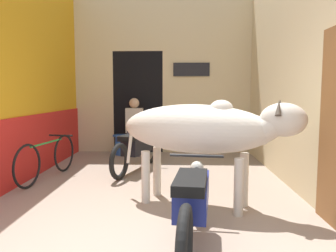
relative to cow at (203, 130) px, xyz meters
The scene contains 9 objects.
wall_left_shopfront 3.11m from the cow, 160.61° to the left, with size 0.25×5.37×3.71m.
wall_back_with_doorway 4.12m from the cow, 103.19° to the left, with size 4.10×0.93×3.71m.
wall_right_with_door 1.94m from the cow, 33.43° to the left, with size 0.22×5.37×3.71m.
cow is the anchor object (origin of this frame).
motorcycle_near 1.21m from the cow, 98.65° to the right, with size 0.58×2.06×0.74m.
motorcycle_far 2.17m from the cow, 120.16° to the left, with size 0.77×1.89×0.73m.
bicycle 2.78m from the cow, 154.14° to the left, with size 0.44×1.73×0.68m.
shopkeeper_seated 3.51m from the cow, 111.78° to the left, with size 0.38×0.34×1.29m.
plastic_stool 3.75m from the cow, 116.22° to the left, with size 0.34×0.34×0.46m.
Camera 1 is at (0.40, -2.32, 1.41)m, focal length 35.00 mm.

